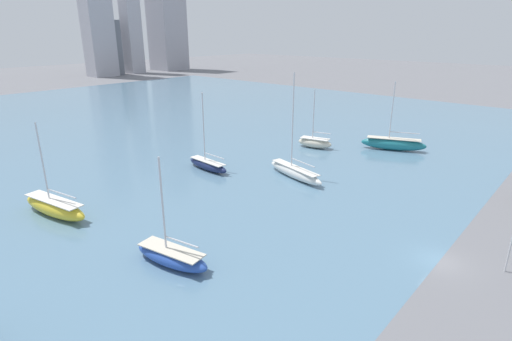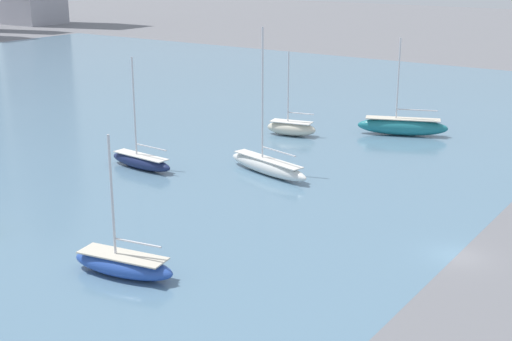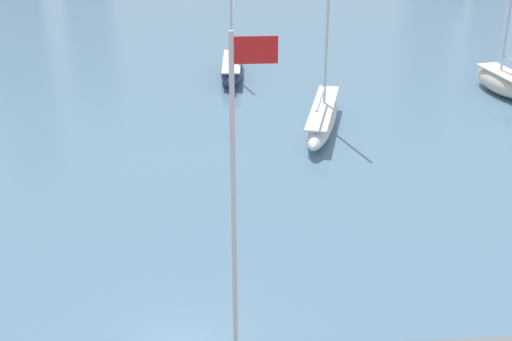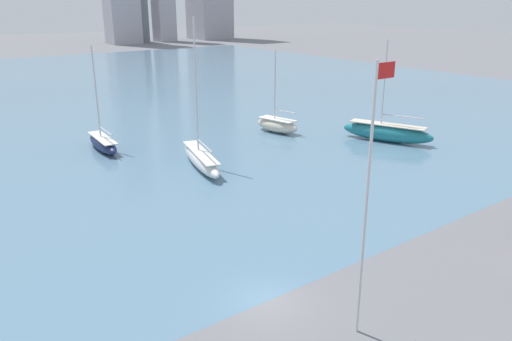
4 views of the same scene
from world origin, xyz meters
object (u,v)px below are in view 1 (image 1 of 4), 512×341
object	(u,v)px
sailboat_blue	(172,256)
sailboat_cream	(315,142)
sailboat_navy	(208,165)
sailboat_teal	(393,144)
sailboat_yellow	(55,207)
sailboat_white	(295,172)

from	to	relation	value
sailboat_blue	sailboat_cream	bearing A→B (deg)	5.72
sailboat_navy	sailboat_teal	bearing A→B (deg)	-26.42
sailboat_blue	sailboat_yellow	world-z (taller)	sailboat_yellow
sailboat_navy	sailboat_cream	xyz separation A→B (m)	(20.69, -5.35, 0.12)
sailboat_blue	sailboat_navy	xyz separation A→B (m)	(19.48, 16.70, -0.01)
sailboat_white	sailboat_cream	xyz separation A→B (m)	(14.98, 6.51, 0.02)
sailboat_blue	sailboat_yellow	bearing A→B (deg)	87.75
sailboat_white	sailboat_yellow	world-z (taller)	sailboat_white
sailboat_teal	sailboat_yellow	distance (m)	53.39
sailboat_navy	sailboat_yellow	world-z (taller)	sailboat_navy
sailboat_yellow	sailboat_cream	bearing A→B (deg)	-18.53
sailboat_navy	sailboat_white	distance (m)	13.17
sailboat_navy	sailboat_white	xyz separation A→B (m)	(5.71, -11.86, 0.10)
sailboat_navy	sailboat_yellow	bearing A→B (deg)	-179.49
sailboat_navy	sailboat_teal	size ratio (longest dim) A/B	0.97
sailboat_cream	sailboat_blue	bearing A→B (deg)	-176.53
sailboat_blue	sailboat_white	xyz separation A→B (m)	(25.19, 4.84, 0.08)
sailboat_teal	sailboat_yellow	size ratio (longest dim) A/B	1.11
sailboat_navy	sailboat_white	bearing A→B (deg)	-60.70
sailboat_yellow	sailboat_navy	bearing A→B (deg)	-12.90
sailboat_teal	sailboat_white	bearing A→B (deg)	146.36
sailboat_blue	sailboat_white	world-z (taller)	sailboat_white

